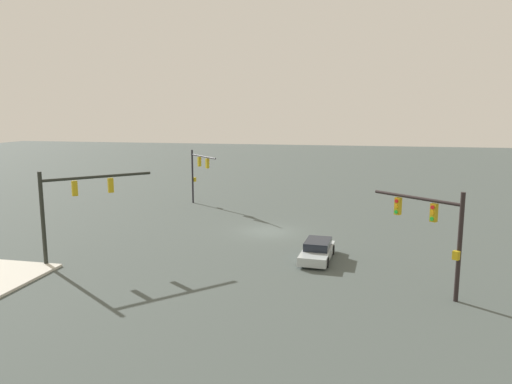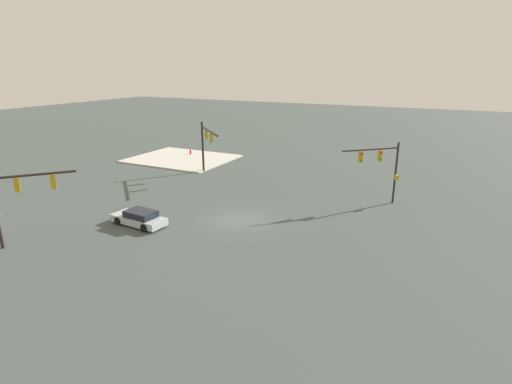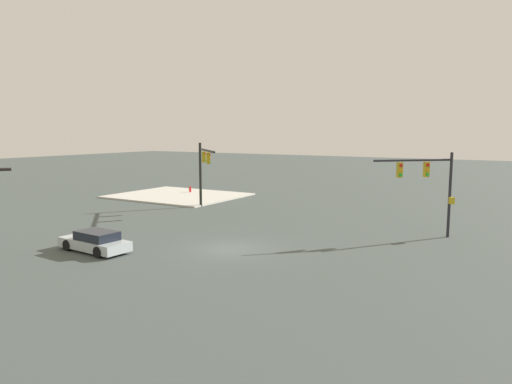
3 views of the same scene
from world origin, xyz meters
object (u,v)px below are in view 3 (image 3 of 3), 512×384
Objects in this scene: traffic_signal_opposite_side at (203,164)px; traffic_signal_near_corner at (430,180)px; sedan_car_approaching at (95,242)px; fire_hydrant_on_curb at (190,189)px.

traffic_signal_near_corner is at bearing 38.54° from traffic_signal_opposite_side.
sedan_car_approaching reaches higher than fire_hydrant_on_curb.
traffic_signal_opposite_side is at bearing -72.97° from sedan_car_approaching.
fire_hydrant_on_curb is at bearing 178.43° from traffic_signal_opposite_side.
traffic_signal_opposite_side is at bearing -48.15° from traffic_signal_near_corner.
fire_hydrant_on_curb is (27.19, -9.56, -3.33)m from traffic_signal_near_corner.
sedan_car_approaching is 25.67m from fire_hydrant_on_curb.
traffic_signal_opposite_side is 1.26× the size of sedan_car_approaching.
fire_hydrant_on_curb is at bearing -59.69° from sedan_car_approaching.
traffic_signal_opposite_side is 15.79m from sedan_car_approaching.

